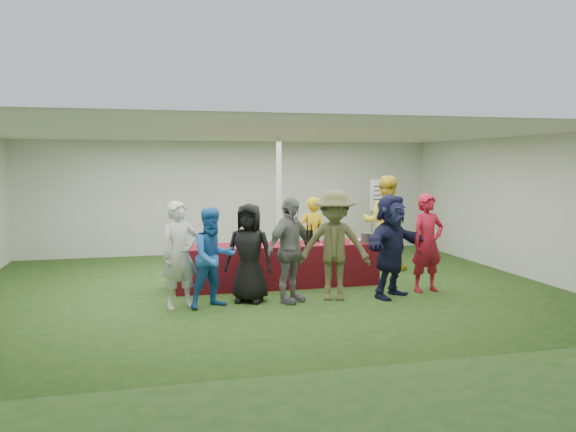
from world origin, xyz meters
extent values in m
plane|color=#284719|center=(0.00, 0.00, 0.00)|extent=(60.00, 60.00, 0.00)
plane|color=white|center=(0.00, 4.00, 1.35)|extent=(10.00, 0.00, 10.00)
plane|color=white|center=(0.00, -4.00, 1.35)|extent=(10.00, 0.00, 10.00)
plane|color=white|center=(5.00, 0.00, 1.35)|extent=(0.00, 8.00, 8.00)
plane|color=white|center=(0.00, 0.00, 2.70)|extent=(10.00, 10.00, 0.00)
cylinder|color=silver|center=(0.50, 1.20, 1.35)|extent=(0.10, 0.10, 2.70)
cube|color=maroon|center=(0.22, 0.13, 0.38)|extent=(3.60, 0.80, 0.75)
cylinder|color=black|center=(0.56, 0.27, 0.86)|extent=(0.07, 0.07, 0.22)
cylinder|color=black|center=(0.56, 0.27, 1.01)|extent=(0.03, 0.03, 0.08)
cylinder|color=maroon|center=(0.56, 0.27, 1.06)|extent=(0.03, 0.03, 0.02)
cylinder|color=black|center=(0.62, 0.31, 0.86)|extent=(0.07, 0.07, 0.22)
cylinder|color=black|center=(0.62, 0.31, 1.01)|extent=(0.03, 0.03, 0.08)
cylinder|color=maroon|center=(0.62, 0.31, 1.06)|extent=(0.03, 0.03, 0.02)
cylinder|color=black|center=(0.81, 0.23, 0.86)|extent=(0.07, 0.07, 0.22)
cylinder|color=black|center=(0.81, 0.23, 1.01)|extent=(0.03, 0.03, 0.08)
cylinder|color=maroon|center=(0.81, 0.23, 1.06)|extent=(0.03, 0.03, 0.02)
cylinder|color=black|center=(0.89, 0.28, 0.86)|extent=(0.07, 0.07, 0.22)
cylinder|color=black|center=(0.89, 0.28, 1.01)|extent=(0.03, 0.03, 0.08)
cylinder|color=maroon|center=(0.89, 0.28, 1.06)|extent=(0.03, 0.03, 0.02)
cylinder|color=black|center=(1.03, 0.28, 0.86)|extent=(0.07, 0.07, 0.22)
cylinder|color=black|center=(1.03, 0.28, 1.01)|extent=(0.03, 0.03, 0.08)
cylinder|color=maroon|center=(1.03, 0.28, 1.06)|extent=(0.03, 0.03, 0.02)
cylinder|color=silver|center=(-1.19, -0.13, 0.75)|extent=(0.06, 0.06, 0.00)
cylinder|color=silver|center=(-1.19, -0.13, 0.79)|extent=(0.01, 0.01, 0.07)
cylinder|color=silver|center=(-1.19, -0.13, 0.87)|extent=(0.06, 0.06, 0.08)
cylinder|color=#3F0609|center=(-1.19, -0.13, 0.84)|extent=(0.05, 0.05, 0.02)
cylinder|color=silver|center=(-0.90, -0.15, 0.75)|extent=(0.06, 0.06, 0.00)
cylinder|color=silver|center=(-0.90, -0.15, 0.79)|extent=(0.01, 0.01, 0.07)
cylinder|color=silver|center=(-0.90, -0.15, 0.87)|extent=(0.06, 0.06, 0.08)
cylinder|color=silver|center=(-0.60, -0.13, 0.75)|extent=(0.06, 0.06, 0.00)
cylinder|color=silver|center=(-0.60, -0.13, 0.79)|extent=(0.01, 0.01, 0.07)
cylinder|color=silver|center=(-0.60, -0.13, 0.87)|extent=(0.06, 0.06, 0.08)
cylinder|color=#3F0609|center=(-0.60, -0.13, 0.84)|extent=(0.05, 0.05, 0.02)
cylinder|color=silver|center=(-0.07, -0.18, 0.75)|extent=(0.06, 0.06, 0.00)
cylinder|color=silver|center=(-0.07, -0.18, 0.79)|extent=(0.01, 0.01, 0.07)
cylinder|color=silver|center=(-0.07, -0.18, 0.87)|extent=(0.06, 0.06, 0.08)
cylinder|color=#3F0609|center=(-0.07, -0.18, 0.84)|extent=(0.05, 0.05, 0.02)
cylinder|color=silver|center=(1.53, -0.11, 0.75)|extent=(0.06, 0.06, 0.00)
cylinder|color=silver|center=(1.53, -0.11, 0.79)|extent=(0.01, 0.01, 0.07)
cylinder|color=silver|center=(1.53, -0.11, 0.87)|extent=(0.06, 0.06, 0.08)
cylinder|color=#3F0609|center=(1.53, -0.11, 0.84)|extent=(0.05, 0.05, 0.02)
cylinder|color=silver|center=(0.95, -0.13, 0.75)|extent=(0.06, 0.06, 0.00)
cylinder|color=silver|center=(0.95, -0.13, 0.79)|extent=(0.01, 0.01, 0.07)
cylinder|color=silver|center=(0.95, -0.13, 0.87)|extent=(0.06, 0.06, 0.08)
cylinder|color=silver|center=(0.18, 0.21, 0.85)|extent=(0.07, 0.07, 0.20)
cylinder|color=silver|center=(0.18, 0.21, 0.96)|extent=(0.03, 0.03, 0.03)
cube|color=white|center=(1.79, 0.18, 0.77)|extent=(0.25, 0.18, 0.03)
cylinder|color=slate|center=(1.83, -0.09, 0.84)|extent=(0.21, 0.21, 0.18)
cylinder|color=slate|center=(3.00, 2.49, 0.55)|extent=(0.02, 0.02, 1.10)
cylinder|color=slate|center=(3.40, 2.49, 0.55)|extent=(0.02, 0.02, 1.10)
cube|color=white|center=(3.20, 2.49, 1.45)|extent=(0.50, 0.02, 0.70)
cube|color=black|center=(3.20, 2.47, 1.65)|extent=(0.36, 0.01, 0.02)
cube|color=black|center=(3.20, 2.47, 1.55)|extent=(0.36, 0.01, 0.02)
cube|color=black|center=(3.20, 2.47, 1.45)|extent=(0.36, 0.01, 0.02)
cube|color=black|center=(3.20, 2.47, 1.35)|extent=(0.36, 0.01, 0.02)
cube|color=black|center=(3.20, 2.47, 1.25)|extent=(0.36, 0.01, 0.02)
imported|color=gold|center=(1.11, 0.95, 0.76)|extent=(0.58, 0.40, 1.53)
imported|color=yellow|center=(2.74, 1.15, 0.96)|extent=(1.17, 1.07, 1.93)
imported|color=silver|center=(-1.54, -0.99, 0.81)|extent=(0.69, 0.58, 1.62)
imported|color=#2261B4|center=(-1.05, -1.08, 0.76)|extent=(0.90, 0.81, 1.53)
imported|color=black|center=(-0.46, -0.88, 0.78)|extent=(0.90, 0.77, 1.56)
imported|color=slate|center=(0.15, -1.06, 0.83)|extent=(1.03, 0.91, 1.67)
imported|color=#4E4D2C|center=(0.89, -1.06, 0.88)|extent=(1.29, 0.97, 1.77)
imported|color=#17193A|center=(1.84, -1.13, 0.85)|extent=(1.59, 1.29, 1.70)
imported|color=#A61529|center=(2.61, -0.91, 0.84)|extent=(0.66, 0.48, 1.67)
camera|label=1|loc=(-1.96, -9.50, 2.21)|focal=35.00mm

